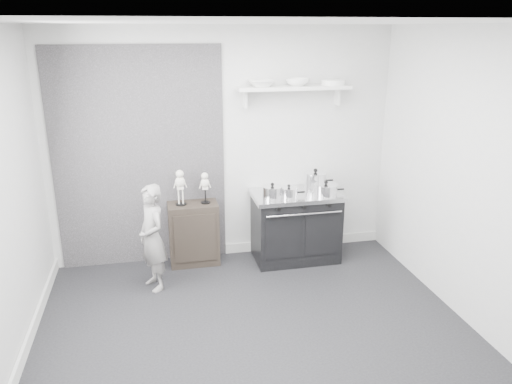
% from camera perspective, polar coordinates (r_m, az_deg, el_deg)
% --- Properties ---
extents(ground, '(4.00, 4.00, 0.00)m').
position_cam_1_polar(ground, '(4.72, -0.01, -16.04)').
color(ground, black).
rests_on(ground, ground).
extents(room_shell, '(4.02, 3.62, 2.71)m').
position_cam_1_polar(room_shell, '(4.16, -1.65, 4.03)').
color(room_shell, beige).
rests_on(room_shell, ground).
extents(wall_shelf, '(1.30, 0.26, 0.24)m').
position_cam_1_polar(wall_shelf, '(5.76, 4.34, 11.70)').
color(wall_shelf, silver).
rests_on(wall_shelf, room_shell).
extents(stove, '(1.04, 0.65, 0.83)m').
position_cam_1_polar(stove, '(5.97, 4.55, -3.87)').
color(stove, black).
rests_on(stove, ground).
extents(side_cabinet, '(0.57, 0.33, 0.74)m').
position_cam_1_polar(side_cabinet, '(5.90, -7.12, -4.73)').
color(side_cabinet, black).
rests_on(side_cabinet, ground).
extents(child, '(0.42, 0.49, 1.15)m').
position_cam_1_polar(child, '(5.34, -11.76, -5.14)').
color(child, gray).
rests_on(child, ground).
extents(pot_front_left, '(0.32, 0.23, 0.18)m').
position_cam_1_polar(pot_front_left, '(5.61, 1.88, -0.01)').
color(pot_front_left, white).
rests_on(pot_front_left, stove).
extents(pot_back_right, '(0.36, 0.28, 0.25)m').
position_cam_1_polar(pot_back_right, '(5.97, 6.78, 1.32)').
color(pot_back_right, white).
rests_on(pot_back_right, stove).
extents(pot_front_right, '(0.35, 0.27, 0.18)m').
position_cam_1_polar(pot_front_right, '(5.77, 7.98, 0.28)').
color(pot_front_right, white).
rests_on(pot_front_right, stove).
extents(pot_front_center, '(0.29, 0.20, 0.16)m').
position_cam_1_polar(pot_front_center, '(5.65, 3.78, -0.04)').
color(pot_front_center, white).
rests_on(pot_front_center, stove).
extents(skeleton_full, '(0.13, 0.09, 0.47)m').
position_cam_1_polar(skeleton_full, '(5.69, -8.66, 0.82)').
color(skeleton_full, silver).
rests_on(skeleton_full, side_cabinet).
extents(skeleton_torso, '(0.12, 0.08, 0.42)m').
position_cam_1_polar(skeleton_torso, '(5.72, -5.85, 0.73)').
color(skeleton_torso, silver).
rests_on(skeleton_torso, side_cabinet).
extents(bowl_large, '(0.30, 0.30, 0.07)m').
position_cam_1_polar(bowl_large, '(5.65, 0.61, 12.32)').
color(bowl_large, white).
rests_on(bowl_large, wall_shelf).
extents(bowl_small, '(0.26, 0.26, 0.08)m').
position_cam_1_polar(bowl_small, '(5.76, 4.75, 12.41)').
color(bowl_small, white).
rests_on(bowl_small, wall_shelf).
extents(plate_stack, '(0.28, 0.28, 0.06)m').
position_cam_1_polar(plate_stack, '(5.90, 8.81, 12.29)').
color(plate_stack, white).
rests_on(plate_stack, wall_shelf).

